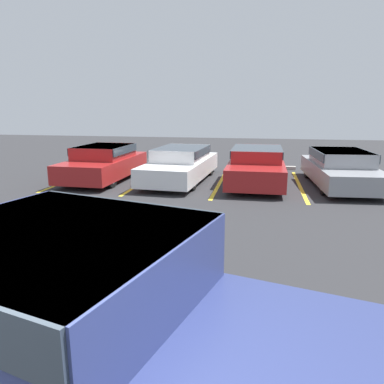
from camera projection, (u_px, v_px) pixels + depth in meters
name	position (u px, v px, depth m)	size (l,w,h in m)	color
stall_stripe_a	(77.00, 177.00, 14.12)	(0.12, 5.22, 0.01)	yellow
stall_stripe_b	(146.00, 180.00, 13.65)	(0.12, 5.22, 0.01)	yellow
stall_stripe_c	(220.00, 183.00, 13.17)	(0.12, 5.22, 0.01)	yellow
stall_stripe_d	(299.00, 185.00, 12.70)	(0.12, 5.22, 0.01)	yellow
pickup_truck	(92.00, 346.00, 2.82)	(5.91, 3.37, 1.76)	navy
parked_sedan_a	(104.00, 162.00, 13.56)	(1.94, 4.29, 1.24)	maroon
parked_sedan_b	(181.00, 163.00, 13.37)	(2.10, 4.90, 1.20)	silver
parked_sedan_c	(257.00, 165.00, 12.92)	(1.85, 4.77, 1.24)	maroon
parked_sedan_d	(340.00, 167.00, 12.49)	(2.11, 4.79, 1.20)	gray
wheel_stop_curb	(275.00, 168.00, 15.94)	(1.68, 0.20, 0.14)	#B7B2A8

